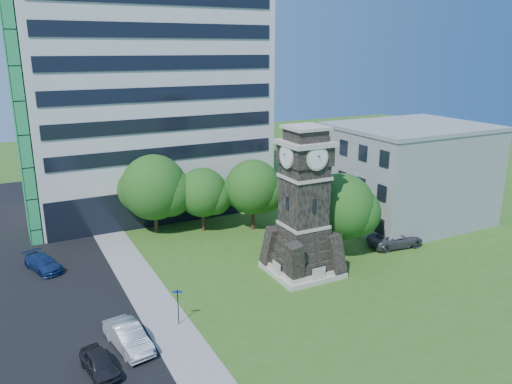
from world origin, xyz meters
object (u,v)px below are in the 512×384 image
car_street_mid (128,337)px  park_bench (312,269)px  street_sign (178,303)px  car_street_south (100,363)px  car_east_lot (395,239)px  clock_tower (304,212)px  car_street_north (43,263)px

car_street_mid → park_bench: size_ratio=2.57×
car_street_mid → street_sign: (3.63, 1.08, 0.88)m
car_street_south → car_east_lot: car_east_lot is taller
clock_tower → car_street_south: 19.17m
clock_tower → park_bench: (0.46, -0.87, -4.79)m
car_east_lot → car_street_south: bearing=110.9°
car_east_lot → car_street_mid: bearing=108.3°
car_east_lot → clock_tower: bearing=101.1°
car_east_lot → street_sign: 22.98m
park_bench → street_sign: street_sign is taller
clock_tower → car_east_lot: bearing=3.6°
car_east_lot → park_bench: 10.42m
car_street_mid → clock_tower: bearing=5.7°
clock_tower → car_street_north: size_ratio=2.81×
car_street_south → street_sign: bearing=17.8°
park_bench → street_sign: bearing=177.9°
car_street_mid → car_street_north: size_ratio=1.05×
park_bench → street_sign: (-12.32, -2.38, 1.15)m
car_street_south → car_east_lot: size_ratio=0.70×
clock_tower → car_east_lot: clock_tower is taller
car_street_south → car_street_north: car_street_north is taller
car_street_north → car_east_lot: 31.38m
park_bench → car_street_mid: bearing=179.2°
park_bench → car_street_north: bearing=137.4°
car_street_mid → car_street_south: bearing=-149.3°
clock_tower → car_street_mid: 16.71m
car_street_north → street_sign: 15.36m
car_street_south → car_street_mid: car_street_mid is taller
park_bench → car_street_south: bearing=-176.9°
car_street_south → street_sign: size_ratio=1.40×
car_street_north → park_bench: size_ratio=2.44×
car_east_lot → park_bench: car_east_lot is taller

